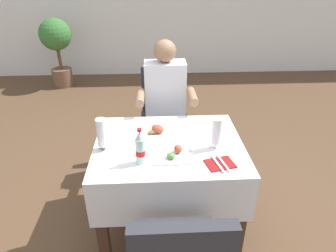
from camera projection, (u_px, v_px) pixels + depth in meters
name	position (u px, v px, depth m)	size (l,w,h in m)	color
ground_plane	(161.00, 216.00, 2.41)	(11.00, 11.00, 0.00)	brown
main_dining_table	(169.00, 164.00, 2.11)	(1.02, 0.82, 0.72)	white
chair_far_diner_seat	(164.00, 113.00, 2.81)	(0.44, 0.50, 0.97)	#2D2D33
seated_diner_far	(166.00, 103.00, 2.64)	(0.50, 0.46, 1.26)	#282D42
plate_near_camera	(173.00, 153.00, 1.90)	(0.25, 0.25, 0.07)	white
plate_far_diner	(157.00, 131.00, 2.13)	(0.24, 0.24, 0.07)	white
beer_glass_left	(216.00, 133.00, 1.91)	(0.07, 0.07, 0.22)	white
beer_glass_middle	(102.00, 134.00, 1.90)	(0.07, 0.07, 0.23)	white
cola_bottle_primary	(140.00, 148.00, 1.78)	(0.06, 0.06, 0.24)	silver
napkin_cutlery_set	(220.00, 164.00, 1.81)	(0.20, 0.20, 0.01)	maroon
potted_plant_corner	(57.00, 44.00, 4.66)	(0.49, 0.49, 1.09)	brown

